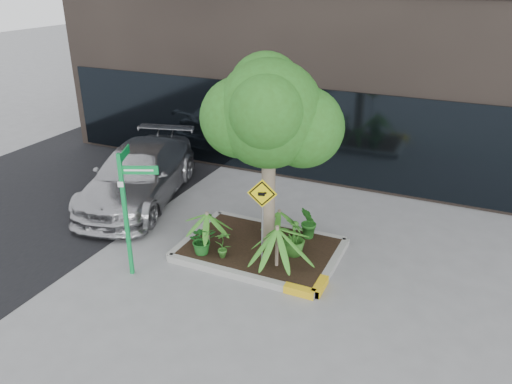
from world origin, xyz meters
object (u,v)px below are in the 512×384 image
at_px(tree, 269,114).
at_px(cattle_sign, 262,208).
at_px(parked_car, 139,174).
at_px(street_sign_post, 127,201).

xyz_separation_m(tree, cattle_sign, (0.24, -0.86, -1.61)).
bearing_deg(cattle_sign, tree, 89.88).
distance_m(tree, parked_car, 4.81).
bearing_deg(tree, cattle_sign, -74.62).
xyz_separation_m(parked_car, cattle_sign, (4.33, -1.85, 0.70)).
height_order(parked_car, street_sign_post, street_sign_post).
relative_size(tree, cattle_sign, 2.22).
bearing_deg(parked_car, tree, -28.13).
distance_m(street_sign_post, cattle_sign, 2.57).
xyz_separation_m(tree, street_sign_post, (-2.08, -1.94, -1.45)).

